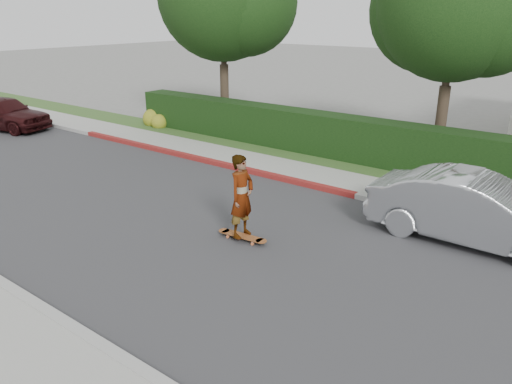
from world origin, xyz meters
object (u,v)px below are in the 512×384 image
skateboard (242,236)px  skateboarder (242,196)px  car_silver (476,210)px  car_maroon (4,113)px

skateboard → skateboarder: 0.94m
skateboard → car_silver: (4.04, 3.03, 0.64)m
skateboard → car_maroon: car_maroon is taller
skateboard → car_maroon: 15.21m
skateboarder → car_silver: size_ratio=0.41×
skateboard → skateboarder: bearing=-158.4°
skateboard → car_silver: 5.09m
skateboard → skateboarder: skateboarder is taller
skateboarder → skateboard: bearing=-64.8°
car_silver → skateboard: bearing=126.2°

